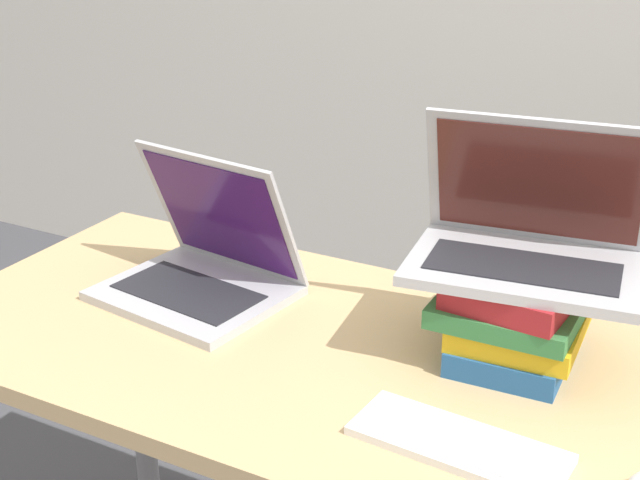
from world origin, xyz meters
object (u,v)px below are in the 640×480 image
book_stack (517,314)px  wireless_keyboard (458,444)px  laptop_left (203,266)px  laptop_on_books (528,239)px

book_stack → wireless_keyboard: 0.27m
book_stack → laptop_left: bearing=-175.7°
laptop_left → book_stack: bearing=4.3°
book_stack → wireless_keyboard: book_stack is taller
laptop_left → wireless_keyboard: 0.59m
laptop_on_books → book_stack: bearing=-91.5°
book_stack → laptop_on_books: laptop_on_books is taller
laptop_on_books → wireless_keyboard: bearing=-88.8°
book_stack → laptop_on_books: (0.00, 0.02, 0.11)m
book_stack → wireless_keyboard: bearing=-88.5°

